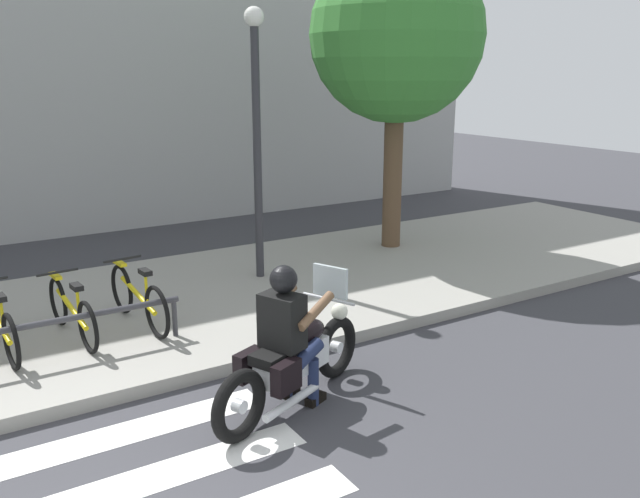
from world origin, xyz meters
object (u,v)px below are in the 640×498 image
object	(u,v)px
bicycle_6	(72,311)
bicycle_7	(138,298)
rider	(288,327)
tree_near_rack	(397,36)
street_lamp	(257,122)
motorcycle	(293,361)

from	to	relation	value
bicycle_6	bicycle_7	distance (m)	0.78
rider	tree_near_rack	xyz separation A→B (m)	(4.29, 3.93, 2.87)
bicycle_6	street_lamp	bearing A→B (deg)	18.98
rider	bicycle_7	distance (m)	2.63
motorcycle	bicycle_6	size ratio (longest dim) A/B	1.26
tree_near_rack	bicycle_6	bearing A→B (deg)	-166.19
bicycle_7	tree_near_rack	bearing A→B (deg)	15.87
motorcycle	bicycle_7	size ratio (longest dim) A/B	1.23
rider	bicycle_6	world-z (taller)	rider
motorcycle	tree_near_rack	distance (m)	6.60
motorcycle	bicycle_6	world-z (taller)	motorcycle
bicycle_6	motorcycle	bearing A→B (deg)	-58.71
rider	bicycle_7	bearing A→B (deg)	104.86
motorcycle	bicycle_6	distance (m)	2.92
rider	bicycle_6	xyz separation A→B (m)	(-1.44, 2.52, -0.35)
rider	bicycle_7	world-z (taller)	rider
street_lamp	tree_near_rack	size ratio (longest dim) A/B	0.78
rider	street_lamp	distance (m)	4.16
motorcycle	bicycle_6	xyz separation A→B (m)	(-1.52, 2.49, 0.02)
rider	tree_near_rack	bearing A→B (deg)	42.49
bicycle_6	tree_near_rack	xyz separation A→B (m)	(5.74, 1.41, 3.22)
bicycle_6	tree_near_rack	bearing A→B (deg)	13.81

